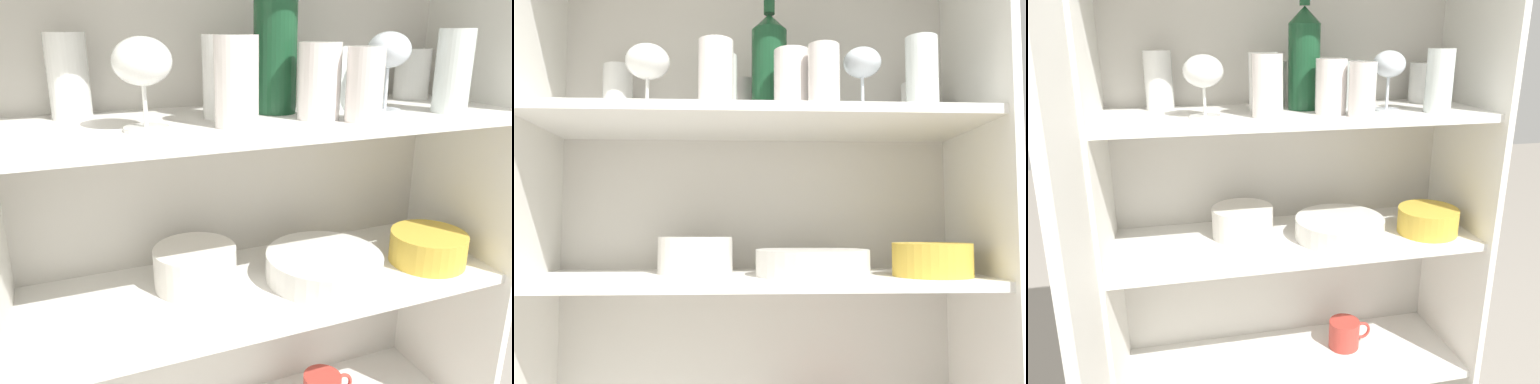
% 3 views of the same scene
% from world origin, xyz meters
% --- Properties ---
extents(cupboard_back_panel, '(0.97, 0.02, 1.46)m').
position_xyz_m(cupboard_back_panel, '(0.00, 0.33, 0.73)').
color(cupboard_back_panel, silver).
rests_on(cupboard_back_panel, ground_plane).
extents(cupboard_side_left, '(0.02, 0.35, 1.46)m').
position_xyz_m(cupboard_side_left, '(-0.48, 0.16, 0.73)').
color(cupboard_side_left, white).
rests_on(cupboard_side_left, ground_plane).
extents(cupboard_side_right, '(0.02, 0.35, 1.46)m').
position_xyz_m(cupboard_side_right, '(0.48, 0.16, 0.73)').
color(cupboard_side_right, white).
rests_on(cupboard_side_right, ground_plane).
extents(shelf_board_lower, '(0.94, 0.32, 0.02)m').
position_xyz_m(shelf_board_lower, '(0.00, 0.16, 0.34)').
color(shelf_board_lower, white).
extents(shelf_board_middle, '(0.94, 0.32, 0.02)m').
position_xyz_m(shelf_board_middle, '(0.00, 0.16, 0.73)').
color(shelf_board_middle, white).
extents(shelf_board_upper, '(0.94, 0.32, 0.02)m').
position_xyz_m(shelf_board_upper, '(0.00, 0.16, 1.06)').
color(shelf_board_upper, white).
extents(cupboard_door, '(0.07, 0.49, 1.46)m').
position_xyz_m(cupboard_door, '(-0.46, -0.26, 0.73)').
color(cupboard_door, silver).
rests_on(cupboard_door, ground_plane).
extents(tumbler_glass_0, '(0.07, 0.07, 0.13)m').
position_xyz_m(tumbler_glass_0, '(0.07, 0.10, 1.13)').
color(tumbler_glass_0, silver).
rests_on(tumbler_glass_0, shelf_board_upper).
extents(tumbler_glass_1, '(0.07, 0.07, 0.14)m').
position_xyz_m(tumbler_glass_1, '(-0.09, 0.08, 1.14)').
color(tumbler_glass_1, silver).
rests_on(tumbler_glass_1, shelf_board_upper).
extents(tumbler_glass_2, '(0.06, 0.06, 0.15)m').
position_xyz_m(tumbler_glass_2, '(0.33, 0.07, 1.14)').
color(tumbler_glass_2, white).
rests_on(tumbler_glass_2, shelf_board_upper).
extents(tumbler_glass_3, '(0.07, 0.07, 0.14)m').
position_xyz_m(tumbler_glass_3, '(-0.33, 0.26, 1.14)').
color(tumbler_glass_3, white).
rests_on(tumbler_glass_3, shelf_board_upper).
extents(tumbler_glass_4, '(0.06, 0.06, 0.11)m').
position_xyz_m(tumbler_glass_4, '(-0.03, 0.26, 1.13)').
color(tumbler_glass_4, silver).
rests_on(tumbler_glass_4, shelf_board_upper).
extents(tumbler_glass_5, '(0.07, 0.07, 0.14)m').
position_xyz_m(tumbler_glass_5, '(-0.08, 0.17, 1.14)').
color(tumbler_glass_5, white).
rests_on(tumbler_glass_5, shelf_board_upper).
extents(tumbler_glass_6, '(0.08, 0.08, 0.11)m').
position_xyz_m(tumbler_glass_6, '(0.38, 0.25, 1.12)').
color(tumbler_glass_6, white).
rests_on(tumbler_glass_6, shelf_board_upper).
extents(tumbler_glass_7, '(0.07, 0.07, 0.12)m').
position_xyz_m(tumbler_glass_7, '(0.15, 0.19, 1.13)').
color(tumbler_glass_7, white).
rests_on(tumbler_glass_7, shelf_board_upper).
extents(tumbler_glass_8, '(0.06, 0.06, 0.12)m').
position_xyz_m(tumbler_glass_8, '(0.13, 0.05, 1.13)').
color(tumbler_glass_8, silver).
rests_on(tumbler_glass_8, shelf_board_upper).
extents(wine_glass_0, '(0.09, 0.09, 0.14)m').
position_xyz_m(wine_glass_0, '(-0.23, 0.10, 1.17)').
color(wine_glass_0, white).
rests_on(wine_glass_0, shelf_board_upper).
extents(wine_glass_1, '(0.08, 0.08, 0.14)m').
position_xyz_m(wine_glass_1, '(0.22, 0.11, 1.18)').
color(wine_glass_1, white).
rests_on(wine_glass_1, shelf_board_upper).
extents(wine_bottle, '(0.08, 0.08, 0.29)m').
position_xyz_m(wine_bottle, '(0.02, 0.19, 1.19)').
color(wine_bottle, '#194728').
rests_on(wine_bottle, shelf_board_upper).
extents(plate_stack_white, '(0.23, 0.23, 0.05)m').
position_xyz_m(plate_stack_white, '(0.11, 0.13, 0.76)').
color(plate_stack_white, silver).
rests_on(plate_stack_white, shelf_board_middle).
extents(mixing_bowl_large, '(0.16, 0.16, 0.08)m').
position_xyz_m(mixing_bowl_large, '(-0.14, 0.20, 0.78)').
color(mixing_bowl_large, silver).
rests_on(mixing_bowl_large, shelf_board_middle).
extents(serving_bowl_small, '(0.16, 0.16, 0.07)m').
position_xyz_m(serving_bowl_small, '(0.36, 0.11, 0.77)').
color(serving_bowl_small, gold).
rests_on(serving_bowl_small, shelf_board_middle).
extents(coffee_mug_primary, '(0.13, 0.09, 0.08)m').
position_xyz_m(coffee_mug_primary, '(0.16, 0.19, 0.39)').
color(coffee_mug_primary, '#BC3D33').
rests_on(coffee_mug_primary, shelf_board_lower).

